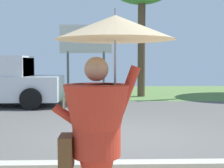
{
  "coord_description": "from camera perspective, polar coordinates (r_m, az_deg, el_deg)",
  "views": [
    {
      "loc": [
        -0.48,
        -6.61,
        1.65
      ],
      "look_at": [
        -0.27,
        1.0,
        1.1
      ],
      "focal_mm": 48.54,
      "sensor_mm": 36.0,
      "label": 1
    }
  ],
  "objects": [
    {
      "name": "ground_plane",
      "position": [
        9.71,
        1.3,
        -5.93
      ],
      "size": [
        40.0,
        22.0,
        0.2
      ],
      "color": "#565451"
    },
    {
      "name": "monk_pedestrian",
      "position": [
        2.77,
        -2.01,
        -6.75
      ],
      "size": [
        1.11,
        1.07,
        2.13
      ],
      "rotation": [
        0.0,
        0.0,
        0.12
      ],
      "color": "#B22D1E",
      "rests_on": "ground_plane"
    },
    {
      "name": "roadside_billboard",
      "position": [
        15.3,
        -4.97,
        7.5
      ],
      "size": [
        2.6,
        0.12,
        3.5
      ],
      "color": "slate",
      "rests_on": "ground_plane"
    }
  ]
}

